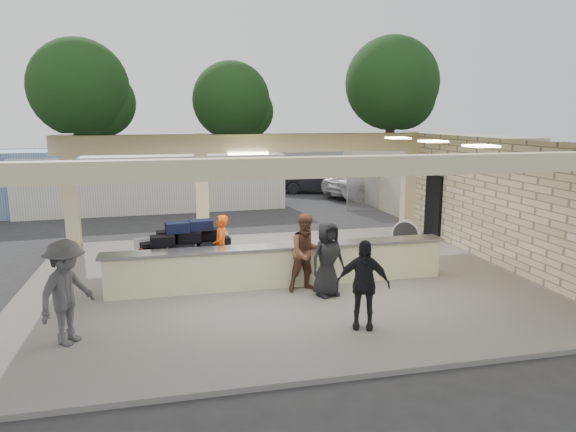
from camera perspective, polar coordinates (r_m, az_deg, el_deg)
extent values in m
plane|color=#28282B|center=(12.88, -1.28, -7.39)|extent=(120.00, 120.00, 0.00)
cube|color=slate|center=(12.87, -1.28, -7.18)|extent=(12.00, 10.00, 0.10)
cube|color=beige|center=(12.24, -1.35, 8.35)|extent=(12.00, 10.00, 0.02)
cube|color=beige|center=(14.83, 22.03, 1.22)|extent=(0.02, 10.00, 3.50)
cube|color=black|center=(17.58, 15.83, 1.05)|extent=(0.10, 0.95, 2.10)
cube|color=beige|center=(16.93, -4.59, 8.05)|extent=(12.00, 0.50, 0.60)
cube|color=beige|center=(7.57, 6.03, 5.49)|extent=(12.00, 0.30, 0.30)
cube|color=beige|center=(17.16, -23.02, 2.55)|extent=(0.40, 0.40, 3.50)
cube|color=beige|center=(16.91, -9.56, 3.16)|extent=(0.40, 0.40, 3.50)
cube|color=beige|center=(18.83, 13.24, 3.81)|extent=(0.40, 0.40, 3.50)
cube|color=white|center=(16.70, -4.45, 6.91)|extent=(1.30, 0.12, 0.06)
cube|color=#FFEABF|center=(14.86, 12.12, 8.47)|extent=(0.55, 0.55, 0.04)
cube|color=#FFEABF|center=(13.08, 15.82, 7.99)|extent=(0.55, 0.55, 0.04)
cube|color=#FFEABF|center=(11.36, 20.65, 7.30)|extent=(0.55, 0.55, 0.04)
cube|color=beige|center=(12.25, -0.82, -5.67)|extent=(8.00, 0.50, 0.90)
cube|color=#B7B7BC|center=(12.12, -0.83, -3.41)|extent=(8.20, 0.58, 0.06)
cube|color=silver|center=(13.02, -11.21, -4.26)|extent=(2.58, 1.72, 0.12)
cylinder|color=black|center=(12.53, -15.23, -6.91)|extent=(0.16, 0.40, 0.39)
cylinder|color=black|center=(13.56, -15.56, -5.56)|extent=(0.16, 0.40, 0.39)
cylinder|color=black|center=(12.79, -6.45, -6.22)|extent=(0.16, 0.40, 0.39)
cylinder|color=black|center=(13.79, -7.44, -4.95)|extent=(0.16, 0.40, 0.39)
cube|color=silver|center=(13.68, -11.67, -2.70)|extent=(2.43, 0.32, 0.29)
cube|color=silver|center=(12.27, -10.75, -4.24)|extent=(2.43, 0.32, 0.29)
cube|color=black|center=(12.62, -14.56, -4.03)|extent=(0.60, 0.43, 0.25)
cube|color=black|center=(12.68, -11.49, -3.82)|extent=(0.60, 0.43, 0.25)
cube|color=black|center=(12.78, -8.45, -3.59)|extent=(0.60, 0.43, 0.25)
cube|color=black|center=(13.18, -14.78, -3.40)|extent=(0.60, 0.43, 0.25)
cube|color=black|center=(13.24, -11.83, -3.20)|extent=(0.60, 0.43, 0.25)
cube|color=black|center=(13.34, -8.93, -2.99)|extent=(0.60, 0.43, 0.25)
cube|color=black|center=(12.66, -13.78, -2.71)|extent=(0.60, 0.43, 0.25)
cube|color=black|center=(12.93, -10.85, -2.31)|extent=(0.60, 0.43, 0.25)
cube|color=black|center=(13.19, -8.89, -1.98)|extent=(0.60, 0.43, 0.25)
cube|color=black|center=(13.15, -13.14, -2.17)|extent=(0.60, 0.43, 0.25)
cube|color=black|center=(12.83, -12.19, -1.26)|extent=(0.60, 0.43, 0.25)
cube|color=black|center=(13.01, -9.69, -1.00)|extent=(0.60, 0.43, 0.25)
cube|color=#590F0C|center=(12.52, -14.97, -4.17)|extent=(0.60, 0.43, 0.25)
cube|color=black|center=(13.39, -7.70, -2.90)|extent=(0.60, 0.43, 0.25)
cube|color=black|center=(13.29, -11.52, -1.97)|extent=(0.60, 0.43, 0.25)
cylinder|color=silver|center=(15.78, 13.04, -1.91)|extent=(0.82, 0.76, 0.84)
cylinder|color=black|center=(15.78, 13.04, -1.91)|extent=(0.77, 0.73, 0.75)
cube|color=silver|center=(15.75, 12.07, -3.29)|extent=(0.06, 0.47, 0.28)
cube|color=silver|center=(15.99, 13.89, -3.16)|extent=(0.06, 0.47, 0.28)
imported|color=#EB4C0C|center=(12.73, -7.46, -3.46)|extent=(0.42, 0.63, 1.61)
imported|color=brown|center=(11.77, 2.10, -4.07)|extent=(0.92, 0.49, 1.81)
imported|color=black|center=(9.86, 8.34, -7.50)|extent=(1.07, 0.72, 1.72)
imported|color=#46464A|center=(9.86, -23.37, -7.79)|extent=(1.01, 1.26, 1.89)
imported|color=black|center=(11.49, 4.42, -4.77)|extent=(0.89, 0.56, 1.70)
imported|color=silver|center=(26.58, 9.30, 3.64)|extent=(5.52, 4.03, 1.43)
imported|color=silver|center=(29.30, 16.69, 4.01)|extent=(4.62, 1.89, 1.44)
imported|color=black|center=(27.70, 3.31, 4.02)|extent=(4.43, 2.61, 1.39)
cube|color=white|center=(23.18, -14.54, 3.59)|extent=(11.26, 2.73, 2.42)
cylinder|color=gray|center=(22.47, 6.63, 3.11)|extent=(0.06, 0.06, 2.00)
cylinder|color=gray|center=(23.21, 11.30, 3.22)|extent=(0.06, 0.06, 2.00)
cylinder|color=gray|center=(24.09, 15.65, 3.30)|extent=(0.06, 0.06, 2.00)
cylinder|color=gray|center=(25.10, 19.68, 3.37)|extent=(0.06, 0.06, 2.00)
cylinder|color=gray|center=(26.23, 23.38, 3.41)|extent=(0.06, 0.06, 2.00)
cylinder|color=gray|center=(27.45, 26.76, 3.43)|extent=(0.06, 0.06, 2.00)
cube|color=gray|center=(25.10, 19.68, 3.37)|extent=(12.00, 0.02, 2.00)
cylinder|color=gray|center=(25.00, 19.83, 5.64)|extent=(12.00, 0.05, 0.05)
cylinder|color=#382619|center=(36.45, -21.79, 7.40)|extent=(0.70, 0.70, 4.50)
sphere|color=black|center=(36.45, -22.20, 13.04)|extent=(6.30, 6.30, 6.30)
sphere|color=black|center=(36.85, -20.07, 11.75)|extent=(4.50, 4.50, 4.50)
cylinder|color=#382619|center=(38.29, -6.22, 7.88)|extent=(0.70, 0.70, 4.00)
sphere|color=black|center=(38.25, -6.33, 12.67)|extent=(5.60, 5.60, 5.60)
sphere|color=black|center=(38.99, -4.62, 11.49)|extent=(4.00, 4.00, 4.00)
cylinder|color=#382619|center=(40.50, 11.25, 8.61)|extent=(0.70, 0.70, 5.00)
sphere|color=black|center=(40.54, 11.47, 14.26)|extent=(7.00, 7.00, 7.00)
sphere|color=black|center=(41.53, 12.61, 12.75)|extent=(5.00, 5.00, 5.00)
cube|color=#C2B59A|center=(25.13, 15.65, 4.99)|extent=(6.00, 8.00, 3.20)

